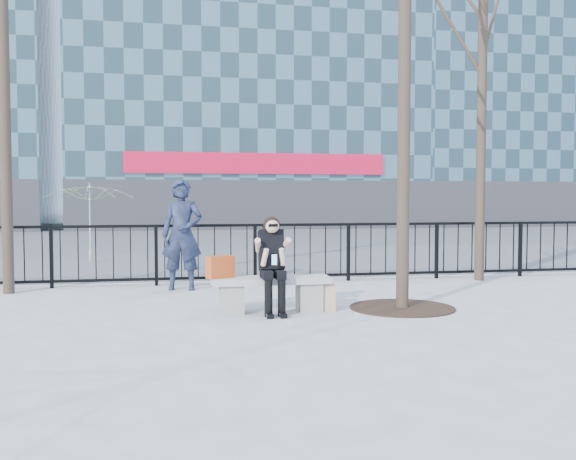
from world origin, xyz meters
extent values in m
plane|color=gray|center=(0.00, 0.00, 0.00)|extent=(120.00, 120.00, 0.00)
cube|color=#474747|center=(0.00, 15.00, 0.00)|extent=(60.00, 23.00, 0.01)
cube|color=black|center=(0.00, 3.00, 1.08)|extent=(14.00, 0.05, 0.05)
cube|color=black|center=(0.00, 3.00, 0.12)|extent=(14.00, 0.05, 0.05)
cube|color=#466770|center=(3.00, 27.00, 12.00)|extent=(18.00, 10.00, 24.00)
cube|color=#2D2D30|center=(3.00, 21.96, 1.20)|extent=(18.00, 0.08, 2.40)
cube|color=#AB0B2A|center=(3.00, 21.90, 3.20)|extent=(12.60, 0.12, 1.00)
cube|color=#466770|center=(20.00, 27.00, 10.00)|extent=(16.00, 10.00, 20.00)
cube|color=#2D2D30|center=(20.00, 21.96, 1.20)|extent=(16.00, 0.08, 2.40)
cylinder|color=black|center=(1.90, -0.10, 3.75)|extent=(0.18, 0.18, 7.50)
cylinder|color=black|center=(-4.00, 2.50, 3.25)|extent=(0.18, 0.18, 6.50)
cylinder|color=black|center=(4.50, 2.60, 3.50)|extent=(0.18, 0.18, 7.00)
cylinder|color=black|center=(1.90, -0.10, 0.01)|extent=(1.50, 1.50, 0.02)
cube|color=slate|center=(-0.55, 0.00, 0.20)|extent=(0.32, 0.38, 0.40)
cube|color=slate|center=(0.55, 0.00, 0.20)|extent=(0.32, 0.38, 0.40)
cube|color=gray|center=(0.00, 0.00, 0.45)|extent=(1.65, 0.46, 0.09)
cube|color=#B54116|center=(-0.70, 0.02, 0.64)|extent=(0.41, 0.31, 0.30)
cube|color=#C2AD89|center=(0.70, -0.08, 0.19)|extent=(0.42, 0.21, 0.38)
imported|color=black|center=(-1.15, 2.37, 0.96)|extent=(0.76, 0.57, 1.91)
imported|color=#EFF536|center=(-3.23, 7.42, 0.98)|extent=(2.39, 2.43, 1.96)
camera|label=1|loc=(-1.44, -8.77, 1.61)|focal=40.00mm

